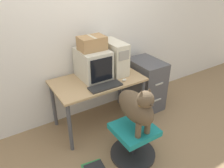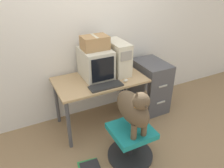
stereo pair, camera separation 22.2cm
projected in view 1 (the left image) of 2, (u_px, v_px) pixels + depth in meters
ground_plane at (111, 136)px, 3.08m from camera, size 12.00×12.00×0.00m
wall_back at (82, 32)px, 3.03m from camera, size 8.00×0.05×2.60m
desk at (98, 85)px, 3.03m from camera, size 1.23×0.70×0.74m
crt_monitor at (93, 64)px, 2.96m from camera, size 0.38×0.48×0.40m
pc_tower at (114, 57)px, 3.10m from camera, size 0.22×0.50×0.46m
keyboard at (105, 86)px, 2.79m from camera, size 0.44×0.17×0.03m
computer_mouse at (124, 80)px, 2.94m from camera, size 0.07×0.04×0.04m
office_chair at (133, 141)px, 2.66m from camera, size 0.57×0.57×0.44m
dog at (137, 107)px, 2.40m from camera, size 0.24×0.57×0.59m
filing_cabinet at (145, 84)px, 3.57m from camera, size 0.42×0.60×0.81m
cardboard_box at (92, 43)px, 2.82m from camera, size 0.34×0.24×0.18m
book_stack_floor at (94, 168)px, 2.57m from camera, size 0.27×0.23×0.04m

